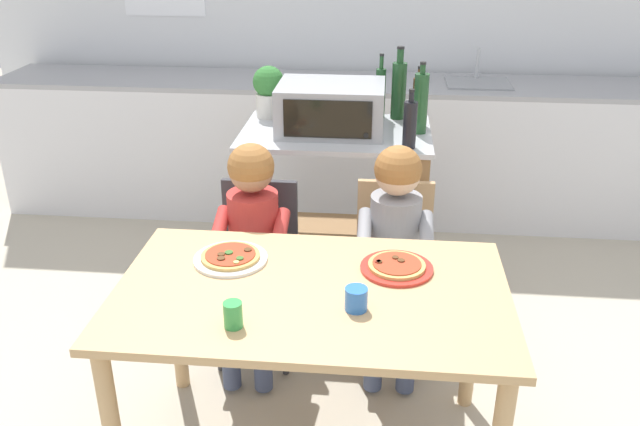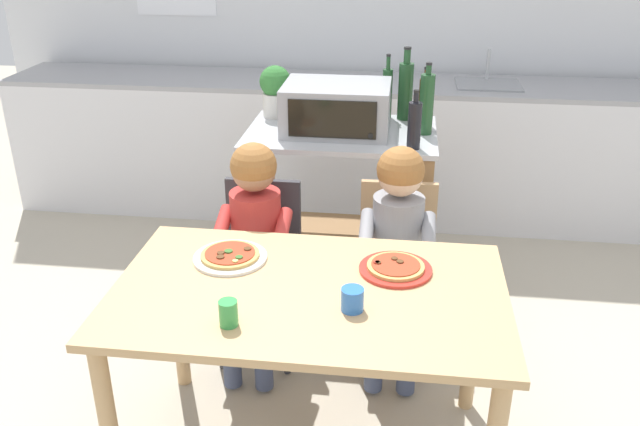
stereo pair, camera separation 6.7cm
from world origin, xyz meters
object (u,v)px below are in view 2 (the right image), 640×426
bottle_clear_vinegar (425,102)px  dining_chair_left (261,257)px  kitchen_island_cart (341,188)px  pizza_plate_white (230,256)px  dining_chair_right (396,260)px  drinking_cup_green (228,313)px  bottle_dark_olive_oil (414,125)px  child_in_grey_shirt (397,234)px  pizza_plate_red_rimmed (395,268)px  bottle_brown_beer (426,104)px  dining_table (309,314)px  toaster_oven (337,108)px  bottle_squat_spirits (405,89)px  child_in_red_shirt (253,231)px  bottle_tall_green_wine (387,92)px  potted_herb_plant (275,89)px  drinking_cup_blue (352,299)px

bottle_clear_vinegar → dining_chair_left: (-0.71, -0.69, -0.56)m
kitchen_island_cart → pizza_plate_white: (-0.31, -1.04, 0.14)m
dining_chair_right → drinking_cup_green: size_ratio=9.45×
bottle_dark_olive_oil → dining_chair_left: bottle_dark_olive_oil is taller
bottle_dark_olive_oil → child_in_grey_shirt: size_ratio=0.27×
pizza_plate_white → drinking_cup_green: drinking_cup_green is taller
dining_chair_right → pizza_plate_red_rimmed: size_ratio=3.08×
bottle_brown_beer → dining_table: 1.36m
child_in_grey_shirt → bottle_brown_beer: bearing=80.3°
toaster_oven → bottle_squat_spirits: bearing=37.3°
bottle_brown_beer → dining_table: bottle_brown_beer is taller
dining_table → child_in_red_shirt: size_ratio=1.32×
bottle_squat_spirits → bottle_tall_green_wine: bearing=173.0°
pizza_plate_white → drinking_cup_green: size_ratio=3.19×
bottle_brown_beer → dining_table: bearing=-108.0°
dining_chair_right → child_in_grey_shirt: size_ratio=0.80×
dining_table → dining_chair_left: (-0.32, 0.67, -0.16)m
dining_chair_right → pizza_plate_white: 0.87m
bottle_squat_spirits → child_in_red_shirt: 1.17m
bottle_dark_olive_oil → dining_chair_right: bottle_dark_olive_oil is taller
dining_chair_left → pizza_plate_white: size_ratio=2.96×
bottle_tall_green_wine → bottle_dark_olive_oil: bottle_tall_green_wine is taller
bottle_tall_green_wine → pizza_plate_white: (-0.52, -1.30, -0.30)m
kitchen_island_cart → bottle_clear_vinegar: bearing=19.5°
bottle_dark_olive_oil → dining_table: (-0.34, -0.99, -0.40)m
pizza_plate_red_rimmed → dining_chair_left: bearing=140.3°
bottle_tall_green_wine → bottle_brown_beer: 0.32m
dining_table → drinking_cup_green: drinking_cup_green is taller
bottle_clear_vinegar → pizza_plate_white: bottle_clear_vinegar is taller
potted_herb_plant → pizza_plate_red_rimmed: (0.67, -1.26, -0.31)m
dining_chair_left → drinking_cup_blue: (0.48, -0.78, 0.30)m
kitchen_island_cart → child_in_red_shirt: bearing=-115.0°
child_in_red_shirt → pizza_plate_white: bearing=-90.0°
bottle_squat_spirits → dining_chair_left: bottle_squat_spirits is taller
child_in_red_shirt → child_in_grey_shirt: (0.61, 0.05, -0.00)m
kitchen_island_cart → bottle_dark_olive_oil: 0.59m
bottle_tall_green_wine → dining_table: bearing=-97.7°
drinking_cup_blue → dining_chair_right: bearing=80.9°
toaster_oven → dining_chair_right: toaster_oven is taller
toaster_oven → bottle_tall_green_wine: (0.24, 0.26, 0.02)m
bottle_squat_spirits → pizza_plate_red_rimmed: (-0.00, -1.30, -0.32)m
bottle_clear_vinegar → pizza_plate_white: (-0.71, -1.19, -0.29)m
dining_chair_right → toaster_oven: bearing=123.6°
kitchen_island_cart → bottle_squat_spirits: bottle_squat_spirits is taller
child_in_grey_shirt → pizza_plate_red_rimmed: child_in_grey_shirt is taller
potted_herb_plant → child_in_grey_shirt: size_ratio=0.26×
bottle_dark_olive_oil → pizza_plate_white: bottle_dark_olive_oil is taller
bottle_squat_spirits → dining_chair_left: (-0.62, -0.79, -0.60)m
kitchen_island_cart → drinking_cup_green: 1.49m
potted_herb_plant → pizza_plate_red_rimmed: bearing=-62.0°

